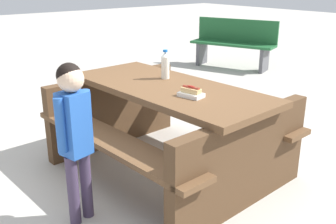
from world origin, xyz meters
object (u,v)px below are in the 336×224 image
object	(u,v)px
soda_bottle	(165,65)
park_bench_near	(234,42)
hotdog_tray	(191,93)
child_in_coat	(74,124)
picnic_table	(168,121)

from	to	relation	value
soda_bottle	park_bench_near	size ratio (longest dim) A/B	0.16
soda_bottle	hotdog_tray	distance (m)	0.58
soda_bottle	child_in_coat	size ratio (longest dim) A/B	0.23
child_in_coat	park_bench_near	distance (m)	5.04
child_in_coat	park_bench_near	size ratio (longest dim) A/B	0.71
picnic_table	hotdog_tray	bearing A→B (deg)	-10.31
picnic_table	soda_bottle	size ratio (longest dim) A/B	7.57
child_in_coat	park_bench_near	bearing A→B (deg)	120.21
child_in_coat	park_bench_near	xyz separation A→B (m)	(-2.53, 4.35, -0.25)
soda_bottle	park_bench_near	bearing A→B (deg)	123.04
soda_bottle	hotdog_tray	world-z (taller)	soda_bottle
soda_bottle	hotdog_tray	bearing A→B (deg)	-19.59
child_in_coat	park_bench_near	world-z (taller)	child_in_coat
picnic_table	child_in_coat	distance (m)	0.97
hotdog_tray	child_in_coat	size ratio (longest dim) A/B	0.18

